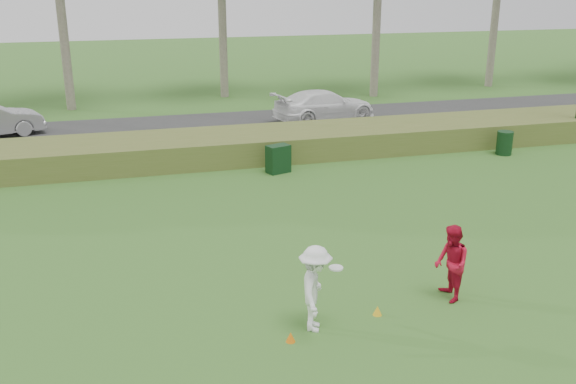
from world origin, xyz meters
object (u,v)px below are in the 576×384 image
object	(u,v)px
utility_cabinet	(278,159)
trash_bin	(504,143)
player_red	(451,263)
car_right	(325,105)
player_white	(315,289)
cone_yellow	(377,310)
cone_orange	(291,337)

from	to	relation	value
utility_cabinet	trash_bin	world-z (taller)	utility_cabinet
player_red	utility_cabinet	distance (m)	9.72
car_right	trash_bin	bearing A→B (deg)	-158.42
player_white	utility_cabinet	world-z (taller)	player_white
utility_cabinet	cone_yellow	bearing A→B (deg)	-111.59
player_white	trash_bin	size ratio (longest dim) A/B	1.92
player_white	cone_yellow	xyz separation A→B (m)	(1.35, 0.16, -0.74)
trash_bin	player_white	bearing A→B (deg)	-136.53
utility_cabinet	player_white	bearing A→B (deg)	-119.10
player_white	cone_orange	bearing A→B (deg)	142.22
trash_bin	car_right	world-z (taller)	car_right
cone_yellow	utility_cabinet	bearing A→B (deg)	86.87
utility_cabinet	car_right	distance (m)	8.21
player_red	trash_bin	size ratio (longest dim) A/B	1.84
trash_bin	car_right	xyz separation A→B (m)	(-4.68, 7.14, 0.31)
player_white	car_right	world-z (taller)	player_white
player_red	utility_cabinet	world-z (taller)	player_red
cone_yellow	utility_cabinet	size ratio (longest dim) A/B	0.21
player_white	cone_orange	size ratio (longest dim) A/B	8.65
player_red	cone_yellow	size ratio (longest dim) A/B	8.16
car_right	utility_cabinet	bearing A→B (deg)	138.96
cone_orange	player_red	bearing A→B (deg)	11.22
cone_yellow	car_right	xyz separation A→B (m)	(4.56, 17.02, 0.65)
cone_yellow	player_white	bearing A→B (deg)	-173.31
cone_yellow	cone_orange	bearing A→B (deg)	-165.77
player_white	utility_cabinet	distance (m)	10.21
player_red	utility_cabinet	size ratio (longest dim) A/B	1.70
utility_cabinet	trash_bin	bearing A→B (deg)	-18.39
player_white	trash_bin	distance (m)	14.60
cone_orange	player_white	bearing A→B (deg)	30.06
cone_yellow	utility_cabinet	world-z (taller)	utility_cabinet
player_red	utility_cabinet	bearing A→B (deg)	-166.03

